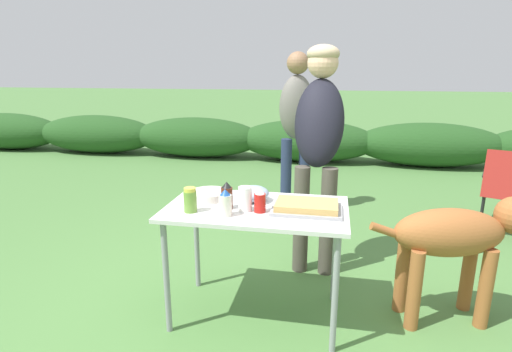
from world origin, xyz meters
The scene contains 15 objects.
ground_plane centered at (0.00, 0.00, 0.00)m, with size 60.00×60.00×0.00m, color #4C7A3D.
shrub_hedge centered at (0.00, 4.62, 0.36)m, with size 14.40×0.90×0.72m.
folding_table centered at (0.00, 0.00, 0.66)m, with size 1.10×0.64×0.74m.
food_tray centered at (0.31, -0.02, 0.77)m, with size 0.41×0.27×0.06m.
plate_stack centered at (-0.33, 0.11, 0.76)m, with size 0.25×0.25×0.05m, color white.
mixing_bowl centered at (-0.04, 0.11, 0.79)m, with size 0.19×0.19×0.10m, color #99B2CC.
paper_cup_stack centered at (-0.05, -0.07, 0.81)m, with size 0.08×0.08×0.15m, color white.
relish_jar centered at (-0.36, -0.15, 0.81)m, with size 0.08×0.08×0.15m.
bbq_sauce_bottle centered at (-0.17, -0.06, 0.82)m, with size 0.07×0.07×0.17m.
mayo_bottle centered at (-0.14, -0.18, 0.82)m, with size 0.07×0.07×0.16m.
ketchup_bottle centered at (0.04, -0.08, 0.81)m, with size 0.07×0.07×0.14m.
standing_person_in_gray_fleece centered at (0.33, 0.78, 1.10)m, with size 0.39×0.52×1.73m.
standing_person_with_beanie centered at (0.05, 2.00, 1.05)m, with size 0.44×0.39×1.73m.
dog centered at (1.22, 0.20, 0.55)m, with size 1.06×0.44×0.81m.
camp_chair_green_behind_table centered at (2.12, 1.78, 0.47)m, with size 0.64×0.72×0.83m.
Camera 1 is at (0.43, -2.25, 1.55)m, focal length 28.00 mm.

